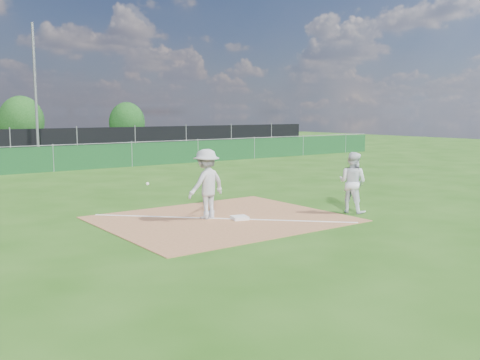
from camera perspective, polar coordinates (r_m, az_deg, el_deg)
name	(u,v)px	position (r m, az deg, el deg)	size (l,w,h in m)	color
ground	(94,183)	(21.99, -15.35, -0.31)	(90.00, 90.00, 0.00)	#204C10
infield_dirt	(222,219)	(14.07, -1.93, -4.18)	(6.00, 5.00, 0.02)	#925D3A
foul_line	(222,218)	(14.06, -1.93, -4.12)	(0.08, 7.00, 0.01)	white
green_fence	(53,159)	(26.63, -19.29, 2.13)	(44.00, 0.05, 1.20)	#103D1A
black_fence	(10,144)	(34.32, -23.29, 3.51)	(46.00, 0.04, 1.80)	black
light_pole	(35,92)	(34.37, -20.98, 8.80)	(0.16, 0.16, 8.00)	slate
first_base	(240,218)	(13.97, -0.04, -4.05)	(0.40, 0.40, 0.08)	white
play_at_first	(206,184)	(14.01, -3.61, -0.41)	(2.31, 0.91, 1.83)	silver
runner	(352,182)	(15.24, 11.91, -0.25)	(0.83, 0.64, 1.70)	white
car_right	(98,143)	(39.97, -14.95, 3.88)	(1.65, 4.06, 1.18)	black
tree_mid	(21,121)	(45.06, -22.29, 5.83)	(3.41, 3.41, 4.05)	#382316
tree_right	(127,123)	(47.47, -11.97, 6.01)	(3.07, 3.07, 3.64)	#382316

